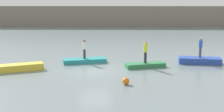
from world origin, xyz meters
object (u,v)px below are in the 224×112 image
rowboat_blue (200,60)px  person_hiviz_shirt (146,51)px  person_blue_shirt (201,46)px  mooring_buoy (126,81)px  rowboat_green (145,65)px  rowboat_yellow (20,67)px  rowboat_teal (85,61)px  person_white_shirt (84,48)px

rowboat_blue → person_hiviz_shirt: (-4.94, -1.49, 1.15)m
person_blue_shirt → mooring_buoy: person_blue_shirt is taller
rowboat_blue → rowboat_green: bearing=-156.0°
person_blue_shirt → mooring_buoy: (-6.69, -6.50, -1.30)m
rowboat_yellow → person_blue_shirt: 15.48m
rowboat_teal → rowboat_green: (5.28, -1.62, -0.00)m
rowboat_blue → mooring_buoy: bearing=-128.6°
rowboat_green → mooring_buoy: size_ratio=6.75×
person_blue_shirt → person_white_shirt: bearing=179.3°
rowboat_yellow → mooring_buoy: size_ratio=7.35×
person_hiviz_shirt → rowboat_blue: bearing=16.8°
rowboat_green → rowboat_blue: size_ratio=0.92×
rowboat_teal → person_white_shirt: (0.00, 0.00, 1.16)m
rowboat_teal → rowboat_blue: size_ratio=1.04×
rowboat_yellow → person_white_shirt: size_ratio=2.13×
rowboat_green → rowboat_blue: bearing=2.0°
rowboat_blue → person_white_shirt: size_ratio=2.12×
rowboat_yellow → rowboat_blue: size_ratio=1.00×
rowboat_green → rowboat_blue: (4.94, 1.49, 0.08)m
rowboat_teal → mooring_buoy: mooring_buoy is taller
rowboat_green → mooring_buoy: mooring_buoy is taller
rowboat_yellow → rowboat_green: bearing=-14.1°
rowboat_teal → rowboat_blue: rowboat_blue is taller
person_white_shirt → person_blue_shirt: size_ratio=0.96×
rowboat_green → rowboat_yellow: bearing=172.3°
rowboat_yellow → person_hiviz_shirt: 10.38m
rowboat_blue → person_blue_shirt: size_ratio=2.03×
rowboat_blue → rowboat_teal: bearing=-173.5°
rowboat_green → person_white_shirt: bearing=148.2°
person_blue_shirt → mooring_buoy: bearing=-135.8°
rowboat_teal → person_hiviz_shirt: bearing=-30.5°
rowboat_yellow → rowboat_blue: bearing=-10.9°
rowboat_blue → person_hiviz_shirt: 5.29m
rowboat_green → person_white_shirt: person_white_shirt is taller
rowboat_blue → person_hiviz_shirt: bearing=-156.0°
rowboat_blue → mooring_buoy: rowboat_blue is taller
person_white_shirt → person_hiviz_shirt: person_hiviz_shirt is taller
rowboat_teal → person_hiviz_shirt: 5.66m
rowboat_blue → person_white_shirt: person_white_shirt is taller
rowboat_teal → person_blue_shirt: person_blue_shirt is taller
rowboat_teal → person_white_shirt: size_ratio=2.21×
rowboat_teal → mooring_buoy: 7.51m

